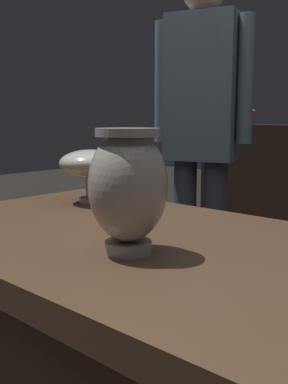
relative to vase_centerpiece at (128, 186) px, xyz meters
The scene contains 4 objects.
vase_centerpiece is the anchor object (origin of this frame).
vase_tall_behind 0.49m from the vase_centerpiece, 146.25° to the left, with size 0.17×0.17×0.15m.
shelf_vase_far_left 2.47m from the vase_centerpiece, 115.39° to the left, with size 0.15×0.15×0.11m.
visitor_near_left 1.41m from the vase_centerpiece, 120.05° to the left, with size 0.45×0.27×1.69m.
Camera 1 is at (0.55, -0.65, 1.03)m, focal length 42.42 mm.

